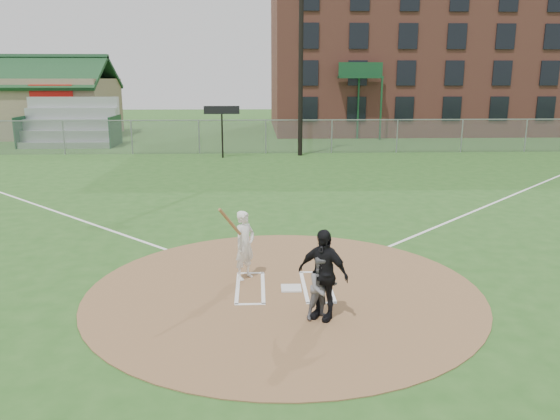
{
  "coord_description": "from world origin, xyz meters",
  "views": [
    {
      "loc": [
        -0.56,
        -10.97,
        4.45
      ],
      "look_at": [
        0.0,
        2.0,
        1.3
      ],
      "focal_mm": 35.0,
      "sensor_mm": 36.0,
      "label": 1
    }
  ],
  "objects_px": {
    "home_plate": "(291,288)",
    "batter_at_plate": "(245,245)",
    "umpire": "(323,274)",
    "catcher": "(322,288)"
  },
  "relations": [
    {
      "from": "batter_at_plate",
      "to": "umpire",
      "type": "bearing_deg",
      "value": -55.31
    },
    {
      "from": "home_plate",
      "to": "catcher",
      "type": "bearing_deg",
      "value": -72.31
    },
    {
      "from": "home_plate",
      "to": "umpire",
      "type": "xyz_separation_m",
      "value": [
        0.49,
        -1.47,
        0.86
      ]
    },
    {
      "from": "catcher",
      "to": "umpire",
      "type": "height_order",
      "value": "umpire"
    },
    {
      "from": "catcher",
      "to": "home_plate",
      "type": "bearing_deg",
      "value": 87.15
    },
    {
      "from": "catcher",
      "to": "umpire",
      "type": "xyz_separation_m",
      "value": [
        0.01,
        0.04,
        0.25
      ]
    },
    {
      "from": "home_plate",
      "to": "umpire",
      "type": "height_order",
      "value": "umpire"
    },
    {
      "from": "home_plate",
      "to": "batter_at_plate",
      "type": "xyz_separation_m",
      "value": [
        -1.01,
        0.7,
        0.78
      ]
    },
    {
      "from": "catcher",
      "to": "batter_at_plate",
      "type": "height_order",
      "value": "batter_at_plate"
    },
    {
      "from": "home_plate",
      "to": "batter_at_plate",
      "type": "bearing_deg",
      "value": 145.26
    }
  ]
}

